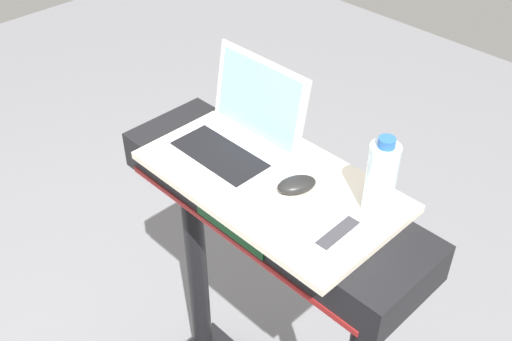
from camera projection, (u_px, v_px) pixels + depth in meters
name	position (u px, v px, depth m)	size (l,w,h in m)	color
desk_board	(270.00, 181.00, 1.54)	(0.67, 0.37, 0.02)	beige
laptop	(235.00, 136.00, 1.59)	(0.31, 0.26, 0.23)	#B7B7BC
computer_mouse	(297.00, 185.00, 1.48)	(0.06, 0.10, 0.03)	black
water_bottle	(381.00, 178.00, 1.38)	(0.07, 0.07, 0.20)	silver
tv_remote	(338.00, 236.00, 1.35)	(0.05, 0.16, 0.02)	silver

